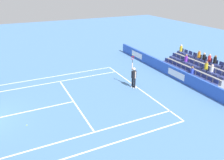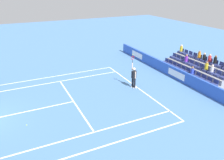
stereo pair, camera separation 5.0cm
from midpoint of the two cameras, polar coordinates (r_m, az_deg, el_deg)
line_baseline at (r=18.77m, az=6.60°, el=-1.94°), size 10.97×0.10×0.01m
line_service at (r=16.76m, az=-9.64°, el=-5.38°), size 8.23×0.10×0.01m
line_centre_service at (r=16.34m, az=-20.52°, el=-7.44°), size 0.10×6.40×0.01m
line_singles_sideline_left at (r=20.30m, az=-14.21°, el=-0.53°), size 0.10×11.89×0.01m
line_singles_sideline_right at (r=13.30m, az=-6.32°, el=-13.51°), size 0.10×11.89×0.01m
line_doubles_sideline_left at (r=21.55m, az=-15.00°, el=0.79°), size 0.10×11.89×0.01m
line_doubles_sideline_right at (r=12.29m, az=-4.06°, el=-17.00°), size 0.10×11.89×0.01m
line_centre_mark at (r=18.72m, az=6.34°, el=-2.00°), size 0.10×0.20×0.01m
sponsor_barrier at (r=20.90m, az=16.26°, el=1.47°), size 19.98×0.22×1.04m
tennis_player at (r=18.32m, az=5.61°, el=0.84°), size 0.54×0.41×2.85m
stadium_stand at (r=22.44m, az=20.76°, el=2.46°), size 6.82×2.85×2.20m
loose_tennis_ball at (r=14.84m, az=-20.74°, el=-10.63°), size 0.07×0.07×0.07m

